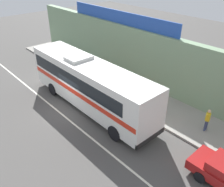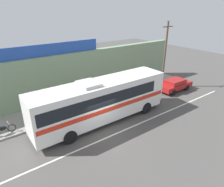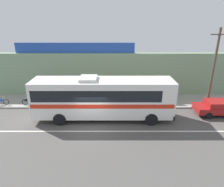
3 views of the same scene
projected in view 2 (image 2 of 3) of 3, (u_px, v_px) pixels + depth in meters
ground_plane at (103, 132)px, 15.74m from camera, size 70.00×70.00×0.00m
sidewalk_slab at (73, 106)px, 19.57m from camera, size 30.00×3.60×0.14m
storefront_facade at (62, 78)px, 20.22m from camera, size 30.00×0.70×4.80m
storefront_billboard at (34, 52)px, 17.77m from camera, size 12.87×0.12×1.10m
road_center_stripe at (109, 137)px, 15.15m from camera, size 30.00×0.14×0.01m
intercity_bus at (101, 99)px, 16.39m from camera, size 11.83×2.68×3.78m
parked_car at (175, 85)px, 23.12m from camera, size 4.25×1.83×1.37m
utility_pole at (165, 54)px, 22.92m from camera, size 1.60×0.22×7.45m
motorcycle_purple at (40, 117)px, 16.73m from camera, size 1.90×0.56×0.94m
motorcycle_orange at (1, 130)px, 15.01m from camera, size 1.97×0.56×0.94m
pedestrian_near_shop at (137, 80)px, 23.59m from camera, size 0.30×0.48×1.61m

